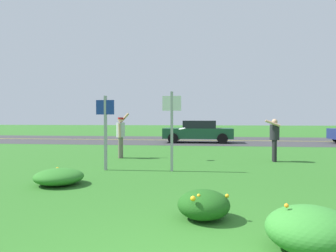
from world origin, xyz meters
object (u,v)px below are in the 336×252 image
(sign_post_near_path, at_px, (105,125))
(car_dark_green_center_left, at_px, (198,131))
(person_catcher_dark_shirt, at_px, (274,136))
(frisbee_white, at_px, (182,129))
(person_thrower_red_cap_gray_shirt, at_px, (121,133))
(sign_post_by_roadside, at_px, (172,123))

(sign_post_near_path, height_order, car_dark_green_center_left, sign_post_near_path)
(person_catcher_dark_shirt, height_order, car_dark_green_center_left, person_catcher_dark_shirt)
(sign_post_near_path, height_order, person_catcher_dark_shirt, sign_post_near_path)
(sign_post_near_path, distance_m, frisbee_white, 3.29)
(sign_post_near_path, height_order, person_thrower_red_cap_gray_shirt, sign_post_near_path)
(sign_post_by_roadside, distance_m, person_thrower_red_cap_gray_shirt, 3.68)
(person_catcher_dark_shirt, distance_m, frisbee_white, 3.40)
(sign_post_near_path, relative_size, frisbee_white, 8.59)
(sign_post_near_path, xyz_separation_m, sign_post_by_roadside, (2.03, 0.04, 0.06))
(person_catcher_dark_shirt, xyz_separation_m, frisbee_white, (-3.39, -0.03, 0.26))
(person_catcher_dark_shirt, height_order, frisbee_white, person_catcher_dark_shirt)
(sign_post_by_roadside, xyz_separation_m, person_thrower_red_cap_gray_shirt, (-2.36, 2.79, -0.45))
(frisbee_white, height_order, car_dark_green_center_left, car_dark_green_center_left)
(frisbee_white, relative_size, car_dark_green_center_left, 0.06)
(sign_post_by_roadside, height_order, person_catcher_dark_shirt, sign_post_by_roadside)
(sign_post_near_path, distance_m, person_catcher_dark_shirt, 6.11)
(sign_post_by_roadside, relative_size, frisbee_white, 9.01)
(sign_post_by_roadside, bearing_deg, person_catcher_dark_shirt, 35.01)
(sign_post_near_path, relative_size, person_catcher_dark_shirt, 1.45)
(sign_post_by_roadside, distance_m, person_catcher_dark_shirt, 4.33)
(sign_post_near_path, distance_m, car_dark_green_center_left, 11.33)
(person_thrower_red_cap_gray_shirt, bearing_deg, car_dark_green_center_left, 70.28)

